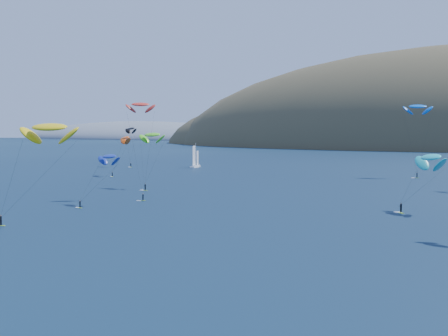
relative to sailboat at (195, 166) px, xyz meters
name	(u,v)px	position (x,y,z in m)	size (l,w,h in m)	color
headland	(153,141)	(-376.75, 553.59, -4.30)	(460.00, 250.00, 60.00)	slate
sailboat	(195,166)	(0.00, 0.00, 0.00)	(9.18, 7.90, 11.25)	white
kitesurfer_1	(126,138)	(-1.72, -51.47, 13.45)	(8.94, 12.22, 16.76)	#9CD818
kitesurfer_2	(49,127)	(53.29, -154.53, 17.64)	(13.11, 11.29, 21.58)	#9CD818
kitesurfer_3	(152,135)	(32.53, -86.18, 15.19)	(8.84, 11.03, 18.58)	#9CD818
kitesurfer_4	(418,107)	(98.41, -9.07, 25.02)	(10.83, 9.48, 28.77)	#9CD818
kitesurfer_5	(431,157)	(116.47, -104.93, 11.06)	(10.90, 11.11, 14.76)	#9CD818
kitesurfer_9	(140,105)	(44.82, -110.77, 23.40)	(8.48, 9.21, 26.43)	#9CD818
kitesurfer_10	(109,156)	(45.29, -125.09, 10.56)	(7.54, 11.65, 13.47)	#9CD818
kitesurfer_12	(131,129)	(-30.81, -5.75, 16.62)	(8.64, 9.24, 19.79)	#9CD818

